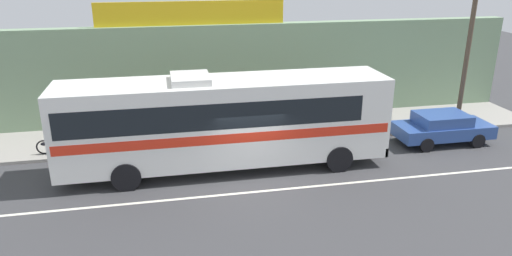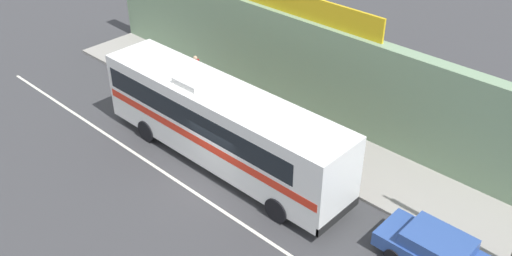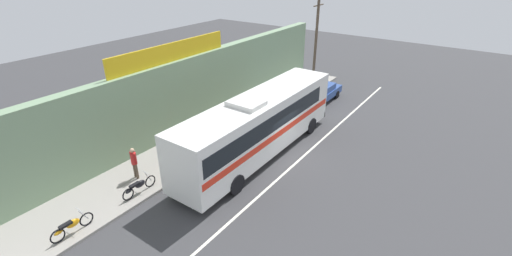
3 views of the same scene
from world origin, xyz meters
The scene contains 11 objects.
ground_plane centered at (0.00, 0.00, 0.00)m, with size 70.00×70.00×0.00m, color #3A3A3D.
sidewalk_slab centered at (0.00, 5.20, 0.07)m, with size 30.00×3.60×0.14m, color gray.
storefront_facade centered at (0.00, 7.35, 2.40)m, with size 30.00×0.70×4.80m, color gray.
storefront_billboard centered at (-1.44, 7.35, 5.35)m, with size 8.85×0.12×1.10m, color gold.
road_center_stripe centered at (0.00, -0.80, 0.00)m, with size 30.00×0.14×0.01m, color silver.
intercity_bus centered at (-0.84, 1.45, 2.07)m, with size 12.41×2.65×3.78m.
parked_car centered at (9.02, 2.20, 0.74)m, with size 4.21×1.86×1.37m.
utility_pole centered at (10.94, 3.91, 4.00)m, with size 1.60×0.22×7.46m.
motorcycle_orange centered at (-7.33, 3.97, 0.57)m, with size 1.92×0.56×0.94m.
motorcycle_green centered at (-10.69, 3.98, 0.57)m, with size 1.85×0.56×0.94m.
pedestrian_near_shop centered at (-6.57, 5.18, 1.16)m, with size 0.30×0.48×1.75m.
Camera 3 is at (-15.22, -8.51, 10.51)m, focal length 24.29 mm.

